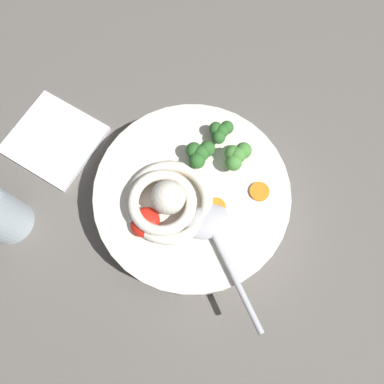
# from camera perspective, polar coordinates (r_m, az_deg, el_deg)

# --- Properties ---
(table_slab) EXTENTS (1.18, 1.18, 0.03)m
(table_slab) POSITION_cam_1_polar(r_m,az_deg,el_deg) (0.59, 3.16, -1.69)
(table_slab) COLOR #5B5651
(table_slab) RESTS_ON ground
(soup_bowl) EXTENTS (0.27, 0.27, 0.06)m
(soup_bowl) POSITION_cam_1_polar(r_m,az_deg,el_deg) (0.54, 0.00, -0.98)
(soup_bowl) COLOR silver
(soup_bowl) RESTS_ON table_slab
(noodle_pile) EXTENTS (0.13, 0.12, 0.05)m
(noodle_pile) POSITION_cam_1_polar(r_m,az_deg,el_deg) (0.49, -3.81, -1.35)
(noodle_pile) COLOR silver
(noodle_pile) RESTS_ON soup_bowl
(soup_spoon) EXTENTS (0.13, 0.16, 0.02)m
(soup_spoon) POSITION_cam_1_polar(r_m,az_deg,el_deg) (0.49, 3.04, -5.97)
(soup_spoon) COLOR #B7B7BC
(soup_spoon) RESTS_ON soup_bowl
(chili_sauce_dollop) EXTENTS (0.04, 0.04, 0.02)m
(chili_sauce_dollop) POSITION_cam_1_polar(r_m,az_deg,el_deg) (0.49, -7.13, -4.57)
(chili_sauce_dollop) COLOR red
(chili_sauce_dollop) RESTS_ON soup_bowl
(broccoli_floret_far) EXTENTS (0.04, 0.04, 0.03)m
(broccoli_floret_far) POSITION_cam_1_polar(r_m,az_deg,el_deg) (0.50, 1.20, 5.89)
(broccoli_floret_far) COLOR #7A9E60
(broccoli_floret_far) RESTS_ON soup_bowl
(broccoli_floret_center) EXTENTS (0.04, 0.03, 0.03)m
(broccoli_floret_center) POSITION_cam_1_polar(r_m,az_deg,el_deg) (0.52, 4.40, 9.20)
(broccoli_floret_center) COLOR #7A9E60
(broccoli_floret_center) RESTS_ON soup_bowl
(broccoli_floret_front) EXTENTS (0.04, 0.04, 0.03)m
(broccoli_floret_front) POSITION_cam_1_polar(r_m,az_deg,el_deg) (0.50, 6.72, 5.58)
(broccoli_floret_front) COLOR #7A9E60
(broccoli_floret_front) RESTS_ON soup_bowl
(carrot_slice_beside_noodles) EXTENTS (0.02, 0.02, 0.01)m
(carrot_slice_beside_noodles) POSITION_cam_1_polar(r_m,az_deg,el_deg) (0.51, -2.86, 1.57)
(carrot_slice_beside_noodles) COLOR orange
(carrot_slice_beside_noodles) RESTS_ON soup_bowl
(carrot_slice_beside_chili) EXTENTS (0.02, 0.02, 0.01)m
(carrot_slice_beside_chili) POSITION_cam_1_polar(r_m,az_deg,el_deg) (0.50, 3.70, -2.27)
(carrot_slice_beside_chili) COLOR orange
(carrot_slice_beside_chili) RESTS_ON soup_bowl
(carrot_slice_near_spoon) EXTENTS (0.03, 0.03, 0.00)m
(carrot_slice_near_spoon) POSITION_cam_1_polar(r_m,az_deg,el_deg) (0.51, 10.21, 0.07)
(carrot_slice_near_spoon) COLOR orange
(carrot_slice_near_spoon) RESTS_ON soup_bowl
(folded_napkin) EXTENTS (0.13, 0.14, 0.01)m
(folded_napkin) POSITION_cam_1_polar(r_m,az_deg,el_deg) (0.64, -20.22, 7.51)
(folded_napkin) COLOR white
(folded_napkin) RESTS_ON table_slab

